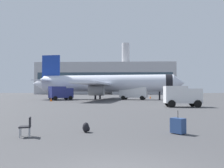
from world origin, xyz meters
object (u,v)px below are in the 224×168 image
cargo_van (182,95)px  safety_cone_mid (150,97)px  fuel_truck (133,92)px  traveller_backpack (86,128)px  service_truck (61,93)px  safety_cone_near (51,99)px  rolling_suitcase (178,126)px  gate_chair (27,125)px  airplane_at_gate (105,84)px

cargo_van → safety_cone_mid: size_ratio=5.47×
fuel_truck → traveller_backpack: size_ratio=13.36×
service_truck → fuel_truck: (15.49, 3.69, 0.16)m
safety_cone_near → safety_cone_mid: 27.20m
service_truck → rolling_suitcase: size_ratio=4.70×
safety_cone_near → safety_cone_mid: bearing=40.2°
fuel_truck → rolling_suitcase: 42.33m
safety_cone_near → gate_chair: size_ratio=0.91×
airplane_at_gate → safety_cone_near: bearing=-133.8°
gate_chair → rolling_suitcase: bearing=8.1°
airplane_at_gate → safety_cone_mid: bearing=33.9°
fuel_truck → cargo_van: bearing=-78.4°
airplane_at_gate → gate_chair: (-0.41, -44.28, -3.16)m
airplane_at_gate → cargo_van: 27.25m
airplane_at_gate → safety_cone_mid: 13.90m
airplane_at_gate → safety_cone_mid: airplane_at_gate is taller
airplane_at_gate → service_truck: (-9.15, -4.70, -2.05)m
traveller_backpack → safety_cone_mid: bearing=79.7°
fuel_truck → safety_cone_near: (-15.92, -9.00, -1.39)m
gate_chair → fuel_truck: bearing=81.1°
service_truck → cargo_van: (20.38, -20.03, -0.16)m
safety_cone_mid → gate_chair: (-11.62, -51.82, 0.10)m
airplane_at_gate → traveller_backpack: bearing=-87.3°
cargo_van → safety_cone_near: size_ratio=5.64×
rolling_suitcase → cargo_van: bearing=75.5°
traveller_backpack → gate_chair: bearing=-153.1°
airplane_at_gate → rolling_suitcase: bearing=-81.6°
service_truck → safety_cone_near: service_truck is taller
fuel_truck → traveller_backpack: 42.29m
cargo_van → traveller_backpack: 20.53m
safety_cone_mid → traveller_backpack: bearing=-100.3°
airplane_at_gate → fuel_truck: 6.69m
safety_cone_near → safety_cone_mid: safety_cone_mid is taller
safety_cone_mid → gate_chair: size_ratio=0.94×
service_truck → gate_chair: (8.74, -39.58, -1.11)m
service_truck → traveller_backpack: 39.97m
gate_chair → cargo_van: bearing=59.2°
safety_cone_mid → rolling_suitcase: 51.08m
safety_cone_near → traveller_backpack: 35.02m
fuel_truck → traveller_backpack: (-4.31, -42.04, -1.54)m
rolling_suitcase → traveller_backpack: size_ratio=2.29×
cargo_van → safety_cone_near: cargo_van is taller
rolling_suitcase → traveller_backpack: rolling_suitcase is taller
safety_cone_near → rolling_suitcase: 36.95m
safety_cone_near → safety_cone_mid: size_ratio=0.97×
cargo_van → traveller_backpack: (-9.20, -18.31, -1.22)m
safety_cone_near → gate_chair: bearing=-75.0°
airplane_at_gate → fuel_truck: airplane_at_gate is taller
rolling_suitcase → gate_chair: 6.89m
airplane_at_gate → safety_cone_near: size_ratio=45.67×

